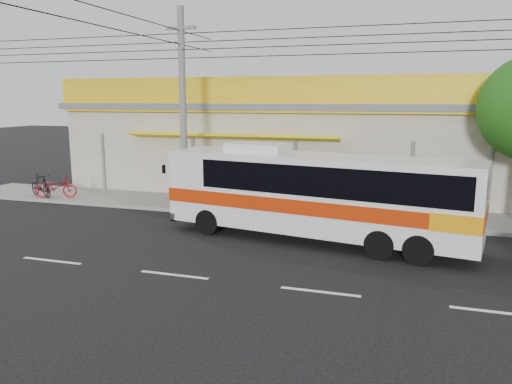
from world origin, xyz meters
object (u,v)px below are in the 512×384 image
(motorbike_dark, at_px, (41,185))
(coach_bus, at_px, (320,191))
(utility_pole, at_px, (181,45))
(motorbike_red, at_px, (56,187))

(motorbike_dark, bearing_deg, coach_bus, -78.49)
(motorbike_dark, bearing_deg, utility_pole, -71.36)
(utility_pole, bearing_deg, motorbike_dark, 175.14)
(coach_bus, height_order, motorbike_red, coach_bus)
(motorbike_dark, height_order, utility_pole, utility_pole)
(motorbike_dark, bearing_deg, motorbike_red, -61.78)
(motorbike_red, distance_m, utility_pole, 9.33)
(motorbike_red, distance_m, motorbike_dark, 0.80)
(coach_bus, relative_size, utility_pole, 0.31)
(utility_pole, bearing_deg, motorbike_red, 174.05)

